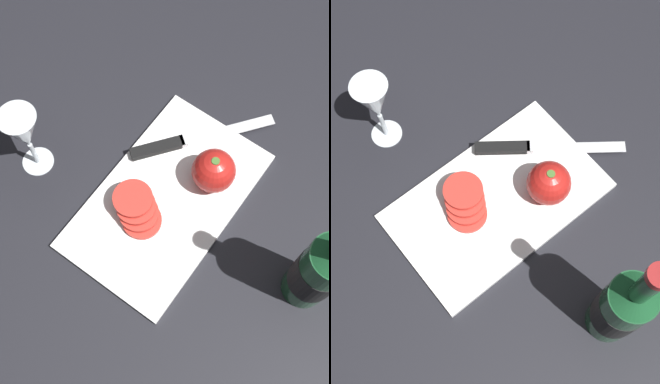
# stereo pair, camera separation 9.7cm
# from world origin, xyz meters

# --- Properties ---
(ground_plane) EXTENTS (3.00, 3.00, 0.00)m
(ground_plane) POSITION_xyz_m (0.00, 0.00, 0.00)
(ground_plane) COLOR black
(cutting_board) EXTENTS (0.39, 0.24, 0.01)m
(cutting_board) POSITION_xyz_m (-0.02, -0.00, 0.01)
(cutting_board) COLOR white
(cutting_board) RESTS_ON ground_plane
(wine_bottle) EXTENTS (0.08, 0.08, 0.33)m
(wine_bottle) POSITION_xyz_m (-0.03, 0.29, 0.12)
(wine_bottle) COLOR #194C28
(wine_bottle) RESTS_ON ground_plane
(wine_glass) EXTENTS (0.07, 0.07, 0.17)m
(wine_glass) POSITION_xyz_m (0.06, -0.25, 0.12)
(wine_glass) COLOR silver
(wine_glass) RESTS_ON ground_plane
(whole_tomato) EXTENTS (0.08, 0.08, 0.08)m
(whole_tomato) POSITION_xyz_m (-0.10, 0.05, 0.05)
(whole_tomato) COLOR red
(whole_tomato) RESTS_ON cutting_board
(knife) EXTENTS (0.25, 0.20, 0.01)m
(knife) POSITION_xyz_m (-0.12, -0.06, 0.02)
(knife) COLOR silver
(knife) RESTS_ON cutting_board
(tomato_slice_stack_near) EXTENTS (0.09, 0.11, 0.04)m
(tomato_slice_stack_near) POSITION_xyz_m (0.03, -0.03, 0.03)
(tomato_slice_stack_near) COLOR red
(tomato_slice_stack_near) RESTS_ON cutting_board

